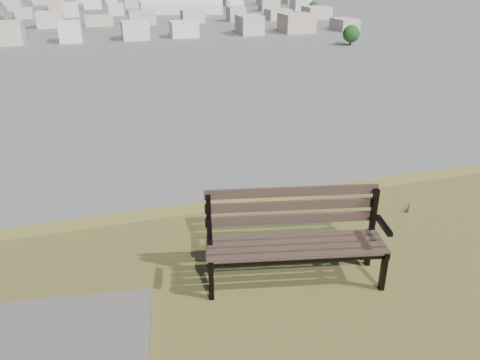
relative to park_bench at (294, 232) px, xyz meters
name	(u,v)px	position (x,y,z in m)	size (l,w,h in m)	color
park_bench	(294,232)	(0.00, 0.00, 0.00)	(1.91, 0.95, 0.96)	#402D24
arena	(183,5)	(51.90, 299.44, -20.75)	(51.33, 30.02, 20.32)	silver
city_trees	(49,6)	(-26.73, 316.66, -20.71)	(406.52, 387.20, 9.98)	black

